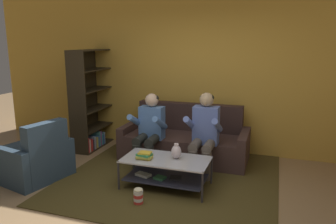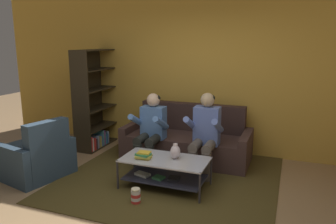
# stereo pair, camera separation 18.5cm
# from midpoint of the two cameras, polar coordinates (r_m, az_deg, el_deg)

# --- Properties ---
(ground) EXTENTS (16.80, 16.80, 0.00)m
(ground) POSITION_cam_midpoint_polar(r_m,az_deg,el_deg) (4.03, -2.43, -16.85)
(ground) COLOR #9A7852
(back_partition) EXTENTS (8.40, 0.12, 2.90)m
(back_partition) POSITION_cam_midpoint_polar(r_m,az_deg,el_deg) (5.88, 7.06, 7.23)
(back_partition) COLOR gold
(back_partition) RESTS_ON ground
(couch) EXTENTS (2.10, 0.87, 0.90)m
(couch) POSITION_cam_midpoint_polar(r_m,az_deg,el_deg) (5.58, 4.30, -5.14)
(couch) COLOR #422E2A
(couch) RESTS_ON ground
(person_seated_left) EXTENTS (0.50, 0.58, 1.15)m
(person_seated_left) POSITION_cam_midpoint_polar(r_m,az_deg,el_deg) (5.15, -2.00, -2.69)
(person_seated_left) COLOR #242621
(person_seated_left) RESTS_ON ground
(person_seated_right) EXTENTS (0.50, 0.58, 1.21)m
(person_seated_right) POSITION_cam_midpoint_polar(r_m,az_deg,el_deg) (4.89, 7.54, -3.31)
(person_seated_right) COLOR brown
(person_seated_right) RESTS_ON ground
(coffee_table) EXTENTS (1.17, 0.61, 0.41)m
(coffee_table) POSITION_cam_midpoint_polar(r_m,az_deg,el_deg) (4.49, 0.55, -9.81)
(coffee_table) COLOR #B7B7BD
(coffee_table) RESTS_ON ground
(area_rug) EXTENTS (3.00, 3.14, 0.01)m
(area_rug) POSITION_cam_midpoint_polar(r_m,az_deg,el_deg) (5.02, 2.18, -10.66)
(area_rug) COLOR #473B19
(area_rug) RESTS_ON ground
(vase) EXTENTS (0.14, 0.14, 0.21)m
(vase) POSITION_cam_midpoint_polar(r_m,az_deg,el_deg) (4.42, 2.48, -6.93)
(vase) COLOR silver
(vase) RESTS_ON coffee_table
(book_stack) EXTENTS (0.23, 0.19, 0.09)m
(book_stack) POSITION_cam_midpoint_polar(r_m,az_deg,el_deg) (4.45, -3.07, -7.55)
(book_stack) COLOR gold
(book_stack) RESTS_ON coffee_table
(bookshelf) EXTENTS (0.37, 1.00, 1.81)m
(bookshelf) POSITION_cam_midpoint_polar(r_m,az_deg,el_deg) (6.25, -12.06, 0.51)
(bookshelf) COLOR black
(bookshelf) RESTS_ON ground
(armchair) EXTENTS (1.05, 1.05, 0.87)m
(armchair) POSITION_cam_midpoint_polar(r_m,az_deg,el_deg) (5.20, -21.17, -7.35)
(armchair) COLOR #2C3F50
(armchair) RESTS_ON ground
(popcorn_tub) EXTENTS (0.12, 0.12, 0.21)m
(popcorn_tub) POSITION_cam_midpoint_polar(r_m,az_deg,el_deg) (4.16, -4.33, -14.29)
(popcorn_tub) COLOR red
(popcorn_tub) RESTS_ON ground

